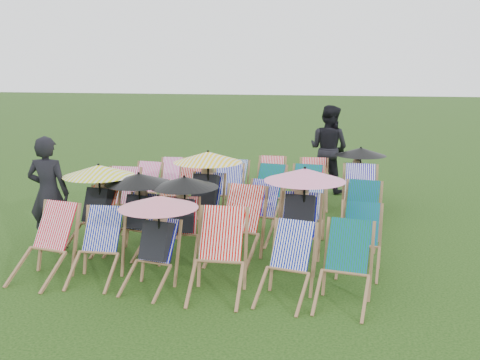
% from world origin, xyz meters
% --- Properties ---
extents(ground, '(100.00, 100.00, 0.00)m').
position_xyz_m(ground, '(0.00, 0.00, 0.00)').
color(ground, black).
rests_on(ground, ground).
extents(deckchair_0, '(0.74, 0.95, 0.95)m').
position_xyz_m(deckchair_0, '(-1.91, -2.30, 0.48)').
color(deckchair_0, '#86603E').
rests_on(deckchair_0, ground).
extents(deckchair_1, '(0.65, 0.87, 0.91)m').
position_xyz_m(deckchair_1, '(-1.22, -2.20, 0.45)').
color(deckchair_1, '#86603E').
rests_on(deckchair_1, ground).
extents(deckchair_2, '(0.99, 1.05, 1.17)m').
position_xyz_m(deckchair_2, '(-0.40, -2.25, 0.62)').
color(deckchair_2, '#86603E').
rests_on(deckchair_2, ground).
extents(deckchair_3, '(0.73, 0.97, 1.01)m').
position_xyz_m(deckchair_3, '(0.44, -2.28, 0.50)').
color(deckchair_3, '#86603E').
rests_on(deckchair_3, ground).
extents(deckchair_4, '(0.72, 0.90, 0.89)m').
position_xyz_m(deckchair_4, '(1.26, -2.25, 0.44)').
color(deckchair_4, '#86603E').
rests_on(deckchair_4, ground).
extents(deckchair_5, '(0.72, 0.92, 0.93)m').
position_xyz_m(deckchair_5, '(1.93, -2.23, 0.47)').
color(deckchair_5, '#86603E').
rests_on(deckchair_5, ground).
extents(deckchair_6, '(1.08, 1.15, 1.28)m').
position_xyz_m(deckchair_6, '(-1.86, -0.99, 0.68)').
color(deckchair_6, '#86603E').
rests_on(deckchair_6, ground).
extents(deckchair_7, '(1.01, 1.07, 1.19)m').
position_xyz_m(deckchair_7, '(-1.19, -1.05, 0.63)').
color(deckchair_7, '#86603E').
rests_on(deckchair_7, ground).
extents(deckchair_8, '(0.99, 1.08, 1.18)m').
position_xyz_m(deckchair_8, '(-0.44, -1.08, 0.62)').
color(deckchair_8, '#86603E').
rests_on(deckchair_8, ground).
extents(deckchair_9, '(0.82, 1.04, 1.03)m').
position_xyz_m(deckchair_9, '(0.38, -1.07, 0.51)').
color(deckchair_9, '#86603E').
rests_on(deckchair_9, ground).
extents(deckchair_10, '(1.14, 1.19, 1.35)m').
position_xyz_m(deckchair_10, '(1.27, -0.98, 0.71)').
color(deckchair_10, '#86603E').
rests_on(deckchair_10, ground).
extents(deckchair_11, '(0.64, 0.85, 0.88)m').
position_xyz_m(deckchair_11, '(2.10, -1.11, 0.44)').
color(deckchair_11, '#86603E').
rests_on(deckchair_11, ground).
extents(deckchair_12, '(0.68, 0.94, 1.00)m').
position_xyz_m(deckchair_12, '(-2.02, 0.08, 0.50)').
color(deckchair_12, '#86603E').
rests_on(deckchair_12, ground).
extents(deckchair_13, '(0.64, 0.83, 0.84)m').
position_xyz_m(deckchair_13, '(-1.08, -0.03, 0.42)').
color(deckchair_13, '#86603E').
rests_on(deckchair_13, ground).
extents(deckchair_14, '(1.15, 1.20, 1.36)m').
position_xyz_m(deckchair_14, '(-0.47, 0.15, 0.72)').
color(deckchair_14, '#86603E').
rests_on(deckchair_14, ground).
extents(deckchair_15, '(0.74, 0.93, 0.91)m').
position_xyz_m(deckchair_15, '(0.50, -0.03, 0.46)').
color(deckchair_15, '#86603E').
rests_on(deckchair_15, ground).
extents(deckchair_16, '(0.64, 0.87, 0.91)m').
position_xyz_m(deckchair_16, '(1.25, -0.02, 0.46)').
color(deckchair_16, '#86603E').
rests_on(deckchair_16, ground).
extents(deckchair_17, '(0.73, 0.94, 0.95)m').
position_xyz_m(deckchair_17, '(2.09, 0.11, 0.47)').
color(deckchair_17, '#86603E').
rests_on(deckchair_17, ground).
extents(deckchair_18, '(0.67, 0.88, 0.91)m').
position_xyz_m(deckchair_18, '(-2.05, 1.23, 0.45)').
color(deckchair_18, '#86603E').
rests_on(deckchair_18, ground).
extents(deckchair_19, '(0.66, 0.90, 0.95)m').
position_xyz_m(deckchair_19, '(-1.08, 1.24, 0.48)').
color(deckchair_19, '#86603E').
rests_on(deckchair_19, ground).
extents(deckchair_20, '(0.72, 0.93, 0.94)m').
position_xyz_m(deckchair_20, '(-0.34, 1.24, 0.47)').
color(deckchair_20, '#86603E').
rests_on(deckchair_20, ground).
extents(deckchair_21, '(0.75, 0.96, 0.95)m').
position_xyz_m(deckchair_21, '(0.38, 1.27, 0.47)').
color(deckchair_21, '#86603E').
rests_on(deckchair_21, ground).
extents(deckchair_22, '(0.72, 0.95, 0.97)m').
position_xyz_m(deckchair_22, '(1.10, 1.20, 0.49)').
color(deckchair_22, '#86603E').
rests_on(deckchair_22, ground).
extents(deckchair_23, '(0.69, 0.95, 1.01)m').
position_xyz_m(deckchair_23, '(2.08, 1.24, 0.51)').
color(deckchair_23, '#86603E').
rests_on(deckchair_23, ground).
extents(deckchair_24, '(0.61, 0.80, 0.82)m').
position_xyz_m(deckchair_24, '(-1.91, 2.41, 0.41)').
color(deckchair_24, '#86603E').
rests_on(deckchair_24, ground).
extents(deckchair_25, '(0.66, 0.85, 0.85)m').
position_xyz_m(deckchair_25, '(-1.31, 2.31, 0.42)').
color(deckchair_25, '#86603E').
rests_on(deckchair_25, ground).
extents(deckchair_26, '(0.60, 0.80, 0.83)m').
position_xyz_m(deckchair_26, '(-0.49, 2.34, 0.42)').
color(deckchair_26, '#86603E').
rests_on(deckchair_26, ground).
extents(deckchair_27, '(0.65, 0.89, 0.93)m').
position_xyz_m(deckchair_27, '(0.29, 2.32, 0.46)').
color(deckchair_27, '#86603E').
rests_on(deckchair_27, ground).
extents(deckchair_28, '(0.68, 0.90, 0.93)m').
position_xyz_m(deckchair_28, '(1.17, 2.27, 0.47)').
color(deckchair_28, '#86603E').
rests_on(deckchair_28, ground).
extents(deckchair_29, '(1.00, 1.05, 1.19)m').
position_xyz_m(deckchair_29, '(2.03, 2.45, 0.63)').
color(deckchair_29, '#86603E').
rests_on(deckchair_29, ground).
extents(person_left, '(0.67, 0.48, 1.74)m').
position_xyz_m(person_left, '(-2.50, -1.18, 0.87)').
color(person_left, black).
rests_on(person_left, ground).
extents(person_rear, '(1.17, 1.08, 1.94)m').
position_xyz_m(person_rear, '(1.36, 3.75, 0.97)').
color(person_rear, black).
rests_on(person_rear, ground).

